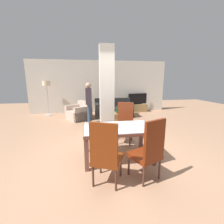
{
  "coord_description": "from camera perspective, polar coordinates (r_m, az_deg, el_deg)",
  "views": [
    {
      "loc": [
        -0.61,
        -3.02,
        1.71
      ],
      "look_at": [
        0.0,
        0.83,
        0.87
      ],
      "focal_mm": 24.0,
      "sensor_mm": 36.0,
      "label": 1
    }
  ],
  "objects": [
    {
      "name": "bottle",
      "position": [
        5.97,
        1.87,
        0.63
      ],
      "size": [
        0.07,
        0.07,
        0.3
      ],
      "color": "#194C23",
      "rests_on": "coffee_table"
    },
    {
      "name": "back_wall",
      "position": [
        8.09,
        -4.71,
        9.53
      ],
      "size": [
        7.2,
        0.09,
        2.7
      ],
      "color": "beige",
      "rests_on": "ground_plane"
    },
    {
      "name": "divider_pillar",
      "position": [
        4.58,
        -2.0,
        7.6
      ],
      "size": [
        0.43,
        0.31,
        2.7
      ],
      "color": "beige",
      "rests_on": "ground_plane"
    },
    {
      "name": "dining_chair_near_right",
      "position": [
        2.67,
        13.84,
        -13.69
      ],
      "size": [
        0.61,
        0.61,
        1.1
      ],
      "rotation": [
        0.0,
        0.0,
        0.42
      ],
      "color": "#65210B",
      "rests_on": "ground_plane"
    },
    {
      "name": "armchair",
      "position": [
        6.79,
        -12.32,
        -0.36
      ],
      "size": [
        1.21,
        1.22,
        0.78
      ],
      "rotation": [
        0.0,
        0.0,
        2.17
      ],
      "color": "#C1A997",
      "rests_on": "ground_plane"
    },
    {
      "name": "floor_lamp",
      "position": [
        7.9,
        -23.67,
        8.95
      ],
      "size": [
        0.36,
        0.36,
        1.67
      ],
      "color": "#B7B7BC",
      "rests_on": "ground_plane"
    },
    {
      "name": "dining_chair_near_left",
      "position": [
        2.47,
        -2.38,
        -15.49
      ],
      "size": [
        0.6,
        0.6,
        1.1
      ],
      "rotation": [
        0.0,
        0.0,
        -0.41
      ],
      "color": "#6B290C",
      "rests_on": "ground_plane"
    },
    {
      "name": "tv_screen",
      "position": [
        8.27,
        9.73,
        4.92
      ],
      "size": [
        1.09,
        0.29,
        0.58
      ],
      "rotation": [
        0.0,
        0.0,
        3.36
      ],
      "color": "black",
      "rests_on": "tv_stand"
    },
    {
      "name": "dining_chair_far_right",
      "position": [
        4.17,
        4.88,
        -3.86
      ],
      "size": [
        0.6,
        0.6,
        1.1
      ],
      "rotation": [
        0.0,
        0.0,
        2.74
      ],
      "color": "maroon",
      "rests_on": "ground_plane"
    },
    {
      "name": "ground_plane",
      "position": [
        3.53,
        2.2,
        -16.9
      ],
      "size": [
        18.0,
        18.0,
        0.0
      ],
      "primitive_type": "plane",
      "color": "tan"
    },
    {
      "name": "standing_person",
      "position": [
        5.92,
        -8.84,
        4.37
      ],
      "size": [
        0.23,
        0.39,
        1.62
      ],
      "rotation": [
        0.0,
        0.0,
        -1.61
      ],
      "color": "navy",
      "rests_on": "ground_plane"
    },
    {
      "name": "tv_stand",
      "position": [
        8.35,
        9.61,
        1.58
      ],
      "size": [
        1.03,
        0.4,
        0.42
      ],
      "color": "olive",
      "rests_on": "ground_plane"
    },
    {
      "name": "sofa",
      "position": [
        7.14,
        0.52,
        0.64
      ],
      "size": [
        1.73,
        0.9,
        0.85
      ],
      "rotation": [
        0.0,
        0.0,
        3.14
      ],
      "color": "#242425",
      "rests_on": "ground_plane"
    },
    {
      "name": "coffee_table",
      "position": [
        6.13,
        2.92,
        -2.06
      ],
      "size": [
        0.73,
        0.54,
        0.41
      ],
      "color": "olive",
      "rests_on": "ground_plane"
    },
    {
      "name": "dining_table",
      "position": [
        3.29,
        2.28,
        -8.21
      ],
      "size": [
        1.46,
        0.89,
        0.72
      ],
      "color": "brown",
      "rests_on": "ground_plane"
    }
  ]
}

